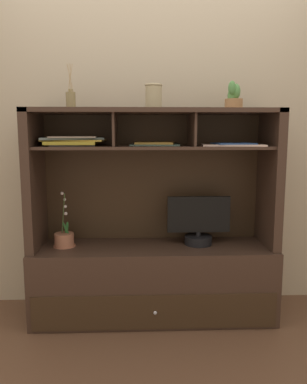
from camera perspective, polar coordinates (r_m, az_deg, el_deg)
name	(u,v)px	position (r m, az deg, el deg)	size (l,w,h in m)	color
floor_plane	(154,315)	(2.98, 0.00, -17.65)	(6.00, 6.00, 0.02)	brown
back_wall	(152,121)	(2.95, -0.23, 10.42)	(6.00, 0.02, 2.80)	#BEAE91
media_console	(153,256)	(2.82, -0.01, -9.45)	(1.70, 0.54, 1.47)	#3C291F
tv_monitor	(198,224)	(2.79, 6.65, -4.76)	(0.45, 0.20, 0.35)	black
potted_orchid	(64,239)	(2.82, -13.02, -6.80)	(0.16, 0.16, 0.39)	#AC6A4E
magazine_stack_left	(233,145)	(2.69, 11.62, 6.86)	(0.44, 0.29, 0.02)	beige
magazine_stack_centre	(73,141)	(2.68, -11.84, 7.36)	(0.44, 0.29, 0.06)	slate
magazine_stack_right	(155,144)	(2.73, 0.26, 7.13)	(0.36, 0.32, 0.03)	#4F6F65
diffuser_bottle	(71,100)	(2.69, -12.11, 13.17)	(0.06, 0.06, 0.29)	olive
potted_succulent	(234,99)	(2.77, 11.74, 13.30)	(0.14, 0.14, 0.19)	#A97749
ceramic_vase	(154,96)	(2.65, 0.03, 13.94)	(0.11, 0.11, 0.16)	tan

